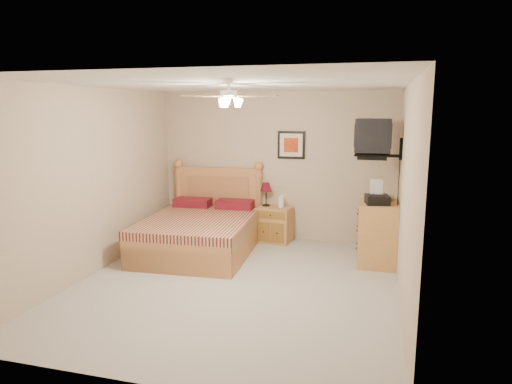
% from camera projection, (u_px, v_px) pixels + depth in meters
% --- Properties ---
extents(floor, '(4.50, 4.50, 0.00)m').
position_uv_depth(floor, '(236.00, 284.00, 5.84)').
color(floor, '#A9A298').
rests_on(floor, ground).
extents(ceiling, '(4.00, 4.50, 0.04)m').
position_uv_depth(ceiling, '(234.00, 84.00, 5.39)').
color(ceiling, white).
rests_on(ceiling, ground).
extents(wall_back, '(4.00, 0.04, 2.50)m').
position_uv_depth(wall_back, '(276.00, 166.00, 7.75)').
color(wall_back, '#BFA98D').
rests_on(wall_back, ground).
extents(wall_front, '(4.00, 0.04, 2.50)m').
position_uv_depth(wall_front, '(145.00, 237.00, 3.48)').
color(wall_front, '#BFA98D').
rests_on(wall_front, ground).
extents(wall_left, '(0.04, 4.50, 2.50)m').
position_uv_depth(wall_left, '(93.00, 182.00, 6.13)').
color(wall_left, '#BFA98D').
rests_on(wall_left, ground).
extents(wall_right, '(0.04, 4.50, 2.50)m').
position_uv_depth(wall_right, '(405.00, 196.00, 5.09)').
color(wall_right, '#BFA98D').
rests_on(wall_right, ground).
extents(bed, '(1.69, 2.16, 1.34)m').
position_uv_depth(bed, '(199.00, 211.00, 7.02)').
color(bed, '#B27646').
rests_on(bed, ground).
extents(nightstand, '(0.59, 0.46, 0.59)m').
position_uv_depth(nightstand, '(275.00, 224.00, 7.67)').
color(nightstand, '#BF7339').
rests_on(nightstand, ground).
extents(table_lamp, '(0.26, 0.26, 0.40)m').
position_uv_depth(table_lamp, '(266.00, 194.00, 7.70)').
color(table_lamp, '#590E1B').
rests_on(table_lamp, nightstand).
extents(lotion_bottle, '(0.11, 0.11, 0.26)m').
position_uv_depth(lotion_bottle, '(281.00, 200.00, 7.56)').
color(lotion_bottle, white).
rests_on(lotion_bottle, nightstand).
extents(framed_picture, '(0.46, 0.04, 0.46)m').
position_uv_depth(framed_picture, '(291.00, 145.00, 7.59)').
color(framed_picture, black).
rests_on(framed_picture, wall_back).
extents(dresser, '(0.53, 0.77, 0.90)m').
position_uv_depth(dresser, '(378.00, 233.00, 6.57)').
color(dresser, '#AD693B').
rests_on(dresser, ground).
extents(fax_machine, '(0.37, 0.39, 0.33)m').
position_uv_depth(fax_machine, '(378.00, 192.00, 6.35)').
color(fax_machine, black).
rests_on(fax_machine, dresser).
extents(magazine_lower, '(0.20, 0.26, 0.02)m').
position_uv_depth(magazine_lower, '(379.00, 198.00, 6.72)').
color(magazine_lower, tan).
rests_on(magazine_lower, dresser).
extents(magazine_upper, '(0.25, 0.32, 0.02)m').
position_uv_depth(magazine_upper, '(379.00, 197.00, 6.71)').
color(magazine_upper, gray).
rests_on(magazine_upper, magazine_lower).
extents(wall_tv, '(0.56, 0.46, 0.58)m').
position_uv_depth(wall_tv, '(384.00, 138.00, 6.33)').
color(wall_tv, black).
rests_on(wall_tv, wall_right).
extents(ceiling_fan, '(1.14, 1.14, 0.28)m').
position_uv_depth(ceiling_fan, '(229.00, 96.00, 5.22)').
color(ceiling_fan, white).
rests_on(ceiling_fan, ceiling).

